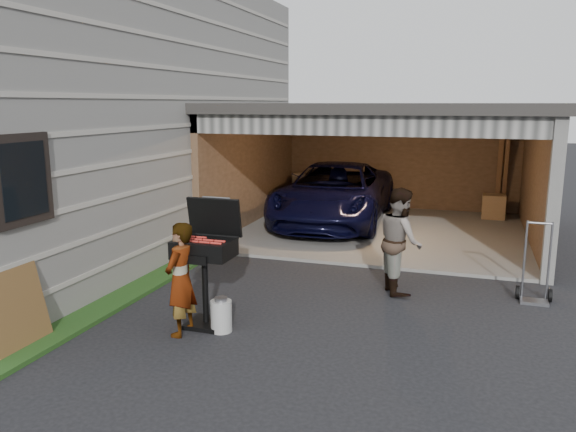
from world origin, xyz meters
name	(u,v)px	position (x,y,z in m)	size (l,w,h in m)	color
ground	(242,337)	(0.00, 0.00, 0.00)	(80.00, 80.00, 0.00)	black
house	(55,110)	(-6.00, 4.00, 2.75)	(7.00, 11.00, 5.50)	#474744
groundcover_strip	(40,343)	(-2.25, -1.00, 0.03)	(0.50, 8.00, 0.06)	#193814
garage	(387,149)	(0.76, 6.79, 1.87)	(6.80, 6.30, 2.90)	#605E59
minivan	(335,196)	(-0.48, 6.90, 0.71)	(2.36, 5.12, 1.42)	black
woman	(181,279)	(-0.76, -0.14, 0.73)	(0.53, 0.35, 1.46)	silver
man	(400,240)	(1.64, 2.40, 0.82)	(0.80, 0.62, 1.64)	#4D2B1E
bbq_grill	(206,253)	(-0.60, 0.24, 0.99)	(0.75, 0.66, 1.67)	black
propane_tank	(221,316)	(-0.33, 0.09, 0.21)	(0.28, 0.28, 0.41)	#BBBBB6
plywood_panel	(15,310)	(-2.40, -1.18, 0.50)	(0.04, 0.91, 1.02)	brown
hand_truck	(535,286)	(3.62, 2.57, 0.23)	(0.50, 0.36, 1.21)	gray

